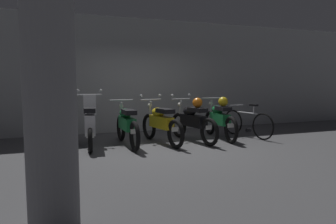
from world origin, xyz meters
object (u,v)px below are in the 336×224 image
motorbike_slot_4 (220,118)px  support_pillar (49,63)px  motorbike_slot_1 (127,124)px  motorbike_slot_3 (193,120)px  motorbike_slot_2 (161,123)px  bicycle (247,123)px  motorbike_slot_0 (90,124)px

motorbike_slot_4 → support_pillar: bearing=-136.4°
motorbike_slot_1 → motorbike_slot_3: size_ratio=1.01×
motorbike_slot_2 → bicycle: size_ratio=1.14×
motorbike_slot_0 → support_pillar: 4.07m
motorbike_slot_2 → motorbike_slot_4: 1.63m
motorbike_slot_2 → motorbike_slot_4: bearing=3.2°
motorbike_slot_2 → bicycle: 2.44m
motorbike_slot_3 → motorbike_slot_4: motorbike_slot_3 is taller
motorbike_slot_1 → support_pillar: size_ratio=0.59×
motorbike_slot_0 → motorbike_slot_2: motorbike_slot_0 is taller
motorbike_slot_1 → motorbike_slot_2: 0.81m
motorbike_slot_4 → support_pillar: support_pillar is taller
motorbike_slot_3 → bicycle: bearing=2.7°
motorbike_slot_0 → motorbike_slot_4: motorbike_slot_0 is taller
motorbike_slot_0 → motorbike_slot_2: (1.61, -0.13, -0.04)m
motorbike_slot_0 → support_pillar: size_ratio=0.51×
motorbike_slot_0 → support_pillar: support_pillar is taller
motorbike_slot_0 → motorbike_slot_1: bearing=-7.2°
motorbike_slot_2 → bicycle: motorbike_slot_2 is taller
motorbike_slot_0 → motorbike_slot_1: (0.81, -0.10, -0.04)m
motorbike_slot_0 → motorbike_slot_3: (2.42, -0.16, 0.00)m
bicycle → support_pillar: support_pillar is taller
support_pillar → motorbike_slot_2: bearing=57.4°
motorbike_slot_2 → support_pillar: (-2.37, -3.70, 1.15)m
motorbike_slot_0 → support_pillar: (-0.75, -3.84, 1.11)m
motorbike_slot_3 → support_pillar: bearing=-130.9°
motorbike_slot_1 → motorbike_slot_2: size_ratio=1.01×
motorbike_slot_3 → motorbike_slot_4: size_ratio=0.99×
motorbike_slot_4 → motorbike_slot_0: bearing=179.3°
bicycle → support_pillar: bearing=-142.0°
motorbike_slot_2 → motorbike_slot_3: size_ratio=1.00×
motorbike_slot_4 → bicycle: bearing=-3.2°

